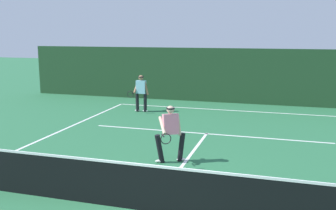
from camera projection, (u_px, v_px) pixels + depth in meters
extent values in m
cube|color=white|center=(225.00, 110.00, 17.85)|extent=(10.50, 0.10, 0.01)
cube|color=white|center=(207.00, 134.00, 13.66)|extent=(8.56, 0.10, 0.01)
cube|color=white|center=(186.00, 161.00, 10.75)|extent=(0.10, 6.40, 0.01)
cube|color=black|center=(147.00, 189.00, 7.65)|extent=(11.32, 0.02, 0.95)
cube|color=white|center=(147.00, 165.00, 7.55)|extent=(11.32, 0.03, 0.05)
cylinder|color=black|center=(181.00, 147.00, 10.72)|extent=(0.28, 0.24, 0.82)
cylinder|color=black|center=(160.00, 149.00, 10.56)|extent=(0.31, 0.27, 0.82)
ellipsoid|color=white|center=(181.00, 159.00, 10.78)|extent=(0.28, 0.23, 0.09)
ellipsoid|color=white|center=(160.00, 161.00, 10.63)|extent=(0.28, 0.23, 0.09)
cube|color=pink|center=(170.00, 124.00, 10.51)|extent=(0.51, 0.47, 0.59)
cylinder|color=beige|center=(179.00, 124.00, 10.57)|extent=(0.20, 0.18, 0.63)
cylinder|color=beige|center=(162.00, 125.00, 10.46)|extent=(0.37, 0.53, 0.43)
sphere|color=beige|center=(171.00, 110.00, 10.44)|extent=(0.22, 0.22, 0.22)
cylinder|color=black|center=(171.00, 108.00, 10.43)|extent=(0.32, 0.32, 0.04)
cylinder|color=black|center=(163.00, 136.00, 10.25)|extent=(0.16, 0.24, 0.03)
torus|color=black|center=(166.00, 139.00, 9.93)|extent=(0.26, 0.17, 0.29)
cylinder|color=black|center=(145.00, 103.00, 17.37)|extent=(0.17, 0.15, 0.85)
cylinder|color=black|center=(137.00, 102.00, 17.47)|extent=(0.17, 0.15, 0.85)
ellipsoid|color=white|center=(145.00, 111.00, 17.44)|extent=(0.26, 0.11, 0.09)
ellipsoid|color=white|center=(137.00, 110.00, 17.55)|extent=(0.26, 0.11, 0.09)
cube|color=#8CCCE0|center=(141.00, 87.00, 17.29)|extent=(0.44, 0.25, 0.60)
cylinder|color=#9E704C|center=(146.00, 88.00, 17.23)|extent=(0.25, 0.10, 0.65)
cylinder|color=#9E704C|center=(136.00, 87.00, 17.36)|extent=(0.11, 0.54, 0.52)
sphere|color=#9E704C|center=(141.00, 78.00, 17.21)|extent=(0.23, 0.23, 0.23)
cylinder|color=black|center=(141.00, 77.00, 17.20)|extent=(0.25, 0.25, 0.04)
cylinder|color=black|center=(133.00, 93.00, 17.18)|extent=(0.03, 0.26, 0.03)
torus|color=black|center=(130.00, 94.00, 16.86)|extent=(0.29, 0.03, 0.29)
sphere|color=#D1E033|center=(169.00, 120.00, 15.71)|extent=(0.07, 0.07, 0.07)
cube|color=#204325|center=(231.00, 76.00, 19.45)|extent=(22.69, 0.12, 2.80)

